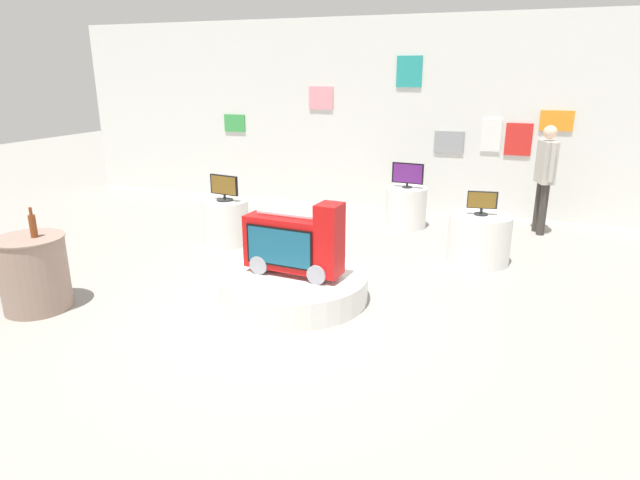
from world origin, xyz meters
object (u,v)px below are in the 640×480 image
object	(u,v)px
tv_on_left_rear	(482,202)
display_pedestal_center_rear	(226,222)
bottle_on_side_table	(33,225)
display_pedestal_left_rear	(479,239)
tv_on_center_rear	(224,187)
tv_on_right_rear	(408,174)
shopper_browsing_near_truck	(545,172)
novelty_firetruck_tv	(295,245)
display_pedestal_right_rear	(406,207)
main_display_pedestal	(294,287)
side_table_round	(34,273)

from	to	relation	value
tv_on_left_rear	display_pedestal_center_rear	xyz separation A→B (m)	(-3.56, -0.37, -0.50)
tv_on_left_rear	bottle_on_side_table	size ratio (longest dim) A/B	1.20
display_pedestal_left_rear	tv_on_center_rear	xyz separation A→B (m)	(-3.56, -0.38, 0.52)
display_pedestal_left_rear	tv_on_right_rear	size ratio (longest dim) A/B	1.59
bottle_on_side_table	display_pedestal_left_rear	bearing A→B (deg)	35.42
tv_on_center_rear	shopper_browsing_near_truck	bearing A→B (deg)	25.86
novelty_firetruck_tv	display_pedestal_center_rear	size ratio (longest dim) A/B	1.66
tv_on_right_rear	bottle_on_side_table	bearing A→B (deg)	-124.46
novelty_firetruck_tv	display_pedestal_right_rear	distance (m)	3.42
novelty_firetruck_tv	tv_on_right_rear	bearing A→B (deg)	79.70
main_display_pedestal	tv_on_left_rear	bearing A→B (deg)	46.12
novelty_firetruck_tv	shopper_browsing_near_truck	distance (m)	4.56
tv_on_center_rear	main_display_pedestal	bearing A→B (deg)	-42.42
display_pedestal_center_rear	side_table_round	bearing A→B (deg)	-106.36
display_pedestal_center_rear	display_pedestal_right_rear	xyz separation A→B (m)	(2.33, 1.79, 0.00)
bottle_on_side_table	display_pedestal_right_rear	bearing A→B (deg)	55.57
tv_on_left_rear	display_pedestal_right_rear	size ratio (longest dim) A/B	0.58
tv_on_right_rear	bottle_on_side_table	distance (m)	5.40
tv_on_left_rear	display_pedestal_left_rear	bearing A→B (deg)	82.03
main_display_pedestal	tv_on_center_rear	world-z (taller)	tv_on_center_rear
display_pedestal_center_rear	bottle_on_side_table	bearing A→B (deg)	-105.18
display_pedestal_center_rear	shopper_browsing_near_truck	size ratio (longest dim) A/B	0.41
display_pedestal_right_rear	shopper_browsing_near_truck	xyz separation A→B (m)	(2.05, 0.33, 0.65)
display_pedestal_center_rear	tv_on_center_rear	xyz separation A→B (m)	(0.00, -0.00, 0.52)
novelty_firetruck_tv	bottle_on_side_table	bearing A→B (deg)	-155.74
display_pedestal_right_rear	tv_on_right_rear	xyz separation A→B (m)	(0.00, -0.00, 0.55)
tv_on_right_rear	side_table_round	xyz separation A→B (m)	(-3.12, -4.48, -0.47)
display_pedestal_right_rear	side_table_round	bearing A→B (deg)	-124.85
display_pedestal_right_rear	novelty_firetruck_tv	bearing A→B (deg)	-100.28
display_pedestal_right_rear	shopper_browsing_near_truck	size ratio (longest dim) A/B	0.39
main_display_pedestal	tv_on_right_rear	distance (m)	3.48
side_table_round	display_pedestal_center_rear	bearing A→B (deg)	73.64
tv_on_center_rear	shopper_browsing_near_truck	size ratio (longest dim) A/B	0.28
main_display_pedestal	shopper_browsing_near_truck	size ratio (longest dim) A/B	0.98
main_display_pedestal	display_pedestal_center_rear	size ratio (longest dim) A/B	2.42
main_display_pedestal	tv_on_center_rear	bearing A→B (deg)	137.58
main_display_pedestal	display_pedestal_center_rear	bearing A→B (deg)	137.52
tv_on_left_rear	display_pedestal_right_rear	bearing A→B (deg)	130.91
bottle_on_side_table	side_table_round	bearing A→B (deg)	-158.76
novelty_firetruck_tv	display_pedestal_center_rear	world-z (taller)	novelty_firetruck_tv
shopper_browsing_near_truck	bottle_on_side_table	bearing A→B (deg)	-136.84
tv_on_center_rear	tv_on_right_rear	xyz separation A→B (m)	(2.33, 1.79, 0.02)
novelty_firetruck_tv	bottle_on_side_table	size ratio (longest dim) A/B	3.55
bottle_on_side_table	shopper_browsing_near_truck	xyz separation A→B (m)	(5.11, 4.79, 0.05)
tv_on_left_rear	side_table_round	world-z (taller)	tv_on_left_rear
display_pedestal_center_rear	bottle_on_side_table	size ratio (longest dim) A/B	2.14
main_display_pedestal	bottle_on_side_table	bearing A→B (deg)	-155.38
main_display_pedestal	display_pedestal_center_rear	distance (m)	2.31
novelty_firetruck_tv	bottle_on_side_table	world-z (taller)	novelty_firetruck_tv
tv_on_right_rear	shopper_browsing_near_truck	size ratio (longest dim) A/B	0.31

